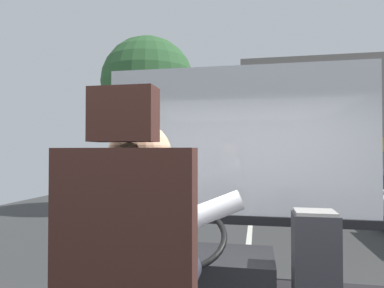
{
  "coord_description": "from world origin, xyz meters",
  "views": [
    {
      "loc": [
        0.19,
        -1.57,
        1.96
      ],
      "look_at": [
        -0.39,
        1.43,
        2.02
      ],
      "focal_mm": 31.87,
      "sensor_mm": 36.0,
      "label": 1
    }
  ],
  "objects_px": {
    "fare_box": "(315,271)",
    "parked_car_blue": "(317,169)",
    "bus_driver": "(144,246)",
    "parked_car_silver": "(383,190)",
    "parked_car_charcoal": "(338,177)",
    "steering_console": "(197,278)"
  },
  "relations": [
    {
      "from": "parked_car_silver",
      "to": "parked_car_charcoal",
      "type": "distance_m",
      "value": 5.01
    },
    {
      "from": "fare_box",
      "to": "parked_car_blue",
      "type": "distance_m",
      "value": 22.79
    },
    {
      "from": "fare_box",
      "to": "parked_car_blue",
      "type": "relative_size",
      "value": 0.2
    },
    {
      "from": "bus_driver",
      "to": "steering_console",
      "type": "bearing_deg",
      "value": 90.0
    },
    {
      "from": "parked_car_silver",
      "to": "parked_car_charcoal",
      "type": "bearing_deg",
      "value": 94.16
    },
    {
      "from": "parked_car_silver",
      "to": "parked_car_blue",
      "type": "distance_m",
      "value": 12.08
    },
    {
      "from": "parked_car_blue",
      "to": "steering_console",
      "type": "bearing_deg",
      "value": -101.31
    },
    {
      "from": "steering_console",
      "to": "parked_car_blue",
      "type": "bearing_deg",
      "value": 78.69
    },
    {
      "from": "parked_car_charcoal",
      "to": "parked_car_blue",
      "type": "height_order",
      "value": "parked_car_blue"
    },
    {
      "from": "bus_driver",
      "to": "parked_car_silver",
      "type": "distance_m",
      "value": 12.38
    },
    {
      "from": "fare_box",
      "to": "steering_console",
      "type": "bearing_deg",
      "value": 167.82
    },
    {
      "from": "steering_console",
      "to": "parked_car_charcoal",
      "type": "height_order",
      "value": "steering_console"
    },
    {
      "from": "bus_driver",
      "to": "fare_box",
      "type": "relative_size",
      "value": 1.01
    },
    {
      "from": "fare_box",
      "to": "parked_car_blue",
      "type": "xyz_separation_m",
      "value": [
        3.67,
        22.49,
        -0.48
      ]
    },
    {
      "from": "steering_console",
      "to": "parked_car_blue",
      "type": "distance_m",
      "value": 22.76
    },
    {
      "from": "parked_car_silver",
      "to": "fare_box",
      "type": "bearing_deg",
      "value": -110.32
    },
    {
      "from": "bus_driver",
      "to": "parked_car_blue",
      "type": "relative_size",
      "value": 0.2
    },
    {
      "from": "bus_driver",
      "to": "fare_box",
      "type": "xyz_separation_m",
      "value": [
        0.79,
        1.02,
        -0.39
      ]
    },
    {
      "from": "bus_driver",
      "to": "parked_car_silver",
      "type": "height_order",
      "value": "bus_driver"
    },
    {
      "from": "fare_box",
      "to": "parked_car_silver",
      "type": "distance_m",
      "value": 11.12
    },
    {
      "from": "steering_console",
      "to": "parked_car_blue",
      "type": "xyz_separation_m",
      "value": [
        4.46,
        22.32,
        -0.31
      ]
    },
    {
      "from": "parked_car_silver",
      "to": "bus_driver",
      "type": "bearing_deg",
      "value": -112.13
    }
  ]
}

